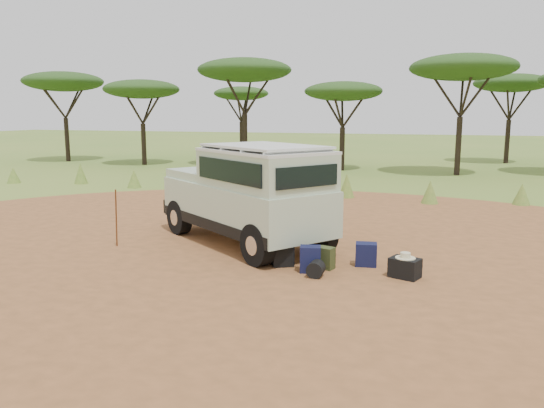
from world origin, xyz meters
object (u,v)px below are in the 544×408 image
(backpack_black, at_px, (283,252))
(hard_case, at_px, (405,268))
(safari_vehicle, at_px, (248,196))
(walking_staff, at_px, (116,218))
(backpack_navy, at_px, (310,259))
(backpack_olive, at_px, (326,258))
(duffel_navy, at_px, (366,255))

(backpack_black, relative_size, hard_case, 1.08)
(safari_vehicle, bearing_deg, backpack_black, -12.54)
(backpack_black, bearing_deg, safari_vehicle, 103.97)
(hard_case, bearing_deg, backpack_black, -160.44)
(walking_staff, height_order, backpack_navy, walking_staff)
(walking_staff, relative_size, hard_case, 2.61)
(safari_vehicle, height_order, walking_staff, safari_vehicle)
(backpack_olive, bearing_deg, hard_case, 13.51)
(backpack_olive, bearing_deg, duffel_navy, 49.63)
(walking_staff, bearing_deg, safari_vehicle, -16.87)
(safari_vehicle, relative_size, backpack_olive, 11.30)
(duffel_navy, xyz_separation_m, hard_case, (0.83, -0.57, -0.05))
(backpack_olive, xyz_separation_m, duffel_navy, (0.74, 0.48, 0.01))
(walking_staff, xyz_separation_m, backpack_olive, (5.02, -0.15, -0.47))
(walking_staff, bearing_deg, backpack_navy, -47.01)
(backpack_olive, distance_m, hard_case, 1.57)
(backpack_olive, relative_size, duffel_navy, 0.94)
(safari_vehicle, height_order, backpack_black, safari_vehicle)
(walking_staff, xyz_separation_m, duffel_navy, (5.76, 0.33, -0.46))
(safari_vehicle, height_order, backpack_olive, safari_vehicle)
(hard_case, bearing_deg, safari_vehicle, 178.23)
(backpack_navy, bearing_deg, safari_vehicle, 125.48)
(safari_vehicle, xyz_separation_m, walking_staff, (-2.80, -1.28, -0.47))
(duffel_navy, height_order, hard_case, duffel_navy)
(backpack_black, height_order, backpack_olive, backpack_black)
(safari_vehicle, distance_m, hard_case, 4.19)
(backpack_black, xyz_separation_m, hard_case, (2.46, -0.02, -0.10))
(backpack_navy, height_order, hard_case, backpack_navy)
(duffel_navy, bearing_deg, backpack_navy, -149.53)
(walking_staff, distance_m, backpack_navy, 4.82)
(safari_vehicle, bearing_deg, duffel_navy, 18.00)
(safari_vehicle, relative_size, hard_case, 9.40)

